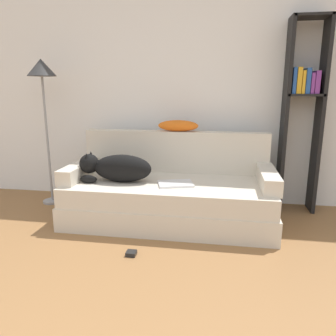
% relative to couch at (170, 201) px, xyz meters
% --- Properties ---
extents(wall_back, '(7.92, 0.06, 2.70)m').
position_rel_couch_xyz_m(wall_back, '(-0.12, 0.71, 1.15)').
color(wall_back, white).
rests_on(wall_back, ground_plane).
extents(couch, '(1.95, 0.92, 0.40)m').
position_rel_couch_xyz_m(couch, '(0.00, 0.00, 0.00)').
color(couch, beige).
rests_on(couch, ground_plane).
extents(couch_backrest, '(1.91, 0.15, 0.43)m').
position_rel_couch_xyz_m(couch_backrest, '(-0.00, 0.39, 0.42)').
color(couch_backrest, beige).
rests_on(couch_backrest, couch).
extents(couch_arm_left, '(0.15, 0.73, 0.14)m').
position_rel_couch_xyz_m(couch_arm_left, '(-0.90, -0.01, 0.27)').
color(couch_arm_left, beige).
rests_on(couch_arm_left, couch).
extents(couch_arm_right, '(0.15, 0.73, 0.14)m').
position_rel_couch_xyz_m(couch_arm_right, '(0.90, -0.01, 0.27)').
color(couch_arm_right, beige).
rests_on(couch_arm_right, couch).
extents(dog, '(0.70, 0.25, 0.27)m').
position_rel_couch_xyz_m(dog, '(-0.50, -0.10, 0.34)').
color(dog, black).
rests_on(dog, couch).
extents(laptop, '(0.37, 0.31, 0.02)m').
position_rel_couch_xyz_m(laptop, '(0.07, -0.11, 0.21)').
color(laptop, silver).
rests_on(laptop, couch).
extents(throw_pillow, '(0.42, 0.17, 0.11)m').
position_rel_couch_xyz_m(throw_pillow, '(0.03, 0.39, 0.69)').
color(throw_pillow, orange).
rests_on(throw_pillow, couch_backrest).
extents(bookshelf, '(0.37, 0.26, 1.93)m').
position_rel_couch_xyz_m(bookshelf, '(1.26, 0.52, 0.89)').
color(bookshelf, black).
rests_on(bookshelf, ground_plane).
extents(floor_lamp, '(0.30, 0.30, 1.56)m').
position_rel_couch_xyz_m(floor_lamp, '(-1.40, 0.30, 1.15)').
color(floor_lamp, gray).
rests_on(floor_lamp, ground_plane).
extents(power_adapter, '(0.08, 0.08, 0.03)m').
position_rel_couch_xyz_m(power_adapter, '(-0.18, -0.74, -0.18)').
color(power_adapter, black).
rests_on(power_adapter, ground_plane).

